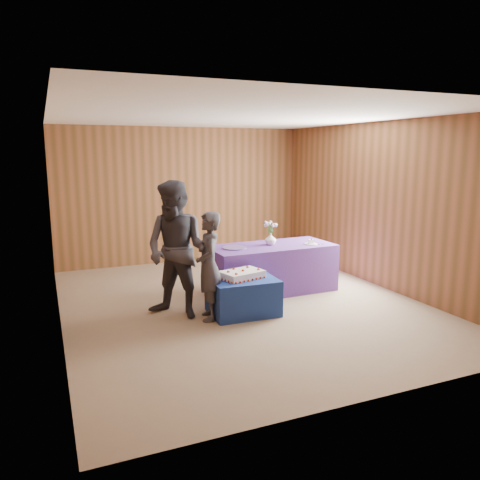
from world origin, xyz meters
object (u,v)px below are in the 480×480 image
cake_table (243,296)px  sheet_cake (242,274)px  vase (271,239)px  guest_right (177,250)px  serving_table (271,268)px  guest_left (209,266)px

cake_table → sheet_cake: (-0.00, 0.03, 0.30)m
vase → guest_right: bearing=-160.4°
sheet_cake → guest_right: (-0.86, 0.22, 0.37)m
serving_table → vase: bearing=81.2°
serving_table → guest_left: size_ratio=1.38×
cake_table → vase: 1.34m
serving_table → guest_right: (-1.70, -0.57, 0.55)m
sheet_cake → vase: bearing=29.8°
vase → guest_left: bearing=-147.1°
cake_table → guest_left: bearing=-176.2°
serving_table → guest_left: bearing=-149.7°
serving_table → cake_table: bearing=-137.4°
cake_table → vase: vase is taller
vase → guest_left: (-1.34, -0.87, -0.12)m
sheet_cake → guest_right: guest_right is taller
serving_table → guest_left: (-1.34, -0.84, 0.35)m
cake_table → guest_right: guest_right is taller
guest_right → serving_table: bearing=65.6°
guest_right → cake_table: bearing=30.8°
cake_table → vase: bearing=47.6°
sheet_cake → guest_right: size_ratio=0.36×
sheet_cake → vase: (0.85, 0.83, 0.29)m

